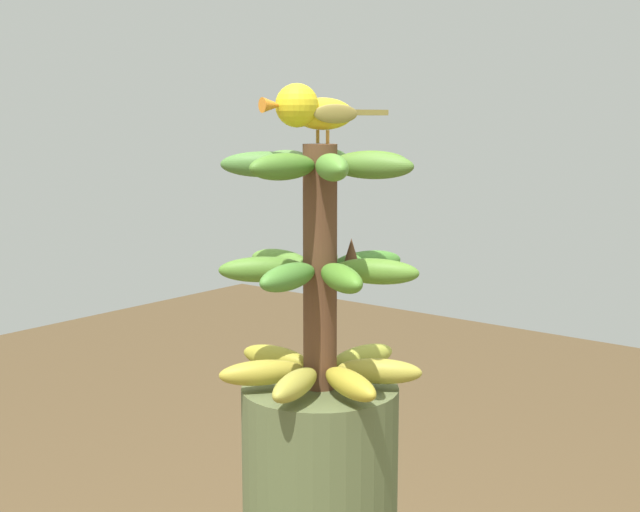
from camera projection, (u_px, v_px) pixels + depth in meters
name	position (u px, v px, depth m)	size (l,w,h in m)	color
banana_bunch	(321.00, 268.00, 1.20)	(0.29, 0.29, 0.35)	brown
perched_bird	(311.00, 110.00, 1.18)	(0.09, 0.20, 0.08)	#C68933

